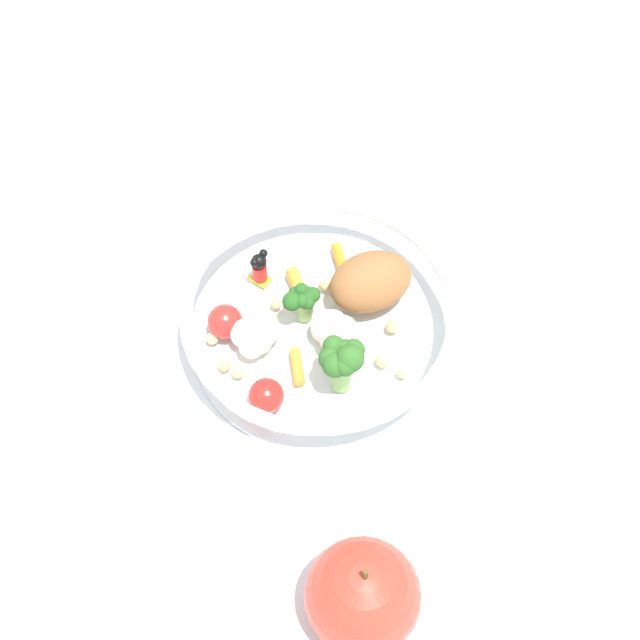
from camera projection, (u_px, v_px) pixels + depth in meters
The scene contains 4 objects.
ground_plane at pixel (307, 351), 0.79m from camera, with size 2.40×2.40×0.00m, color white.
food_container at pixel (321, 318), 0.78m from camera, with size 0.23×0.23×0.07m.
loose_apple at pixel (363, 596), 0.64m from camera, with size 0.08×0.08×0.09m.
folded_napkin at pixel (185, 186), 0.89m from camera, with size 0.14×0.10×0.01m, color white.
Camera 1 is at (-0.18, -0.37, 0.68)m, focal length 52.61 mm.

